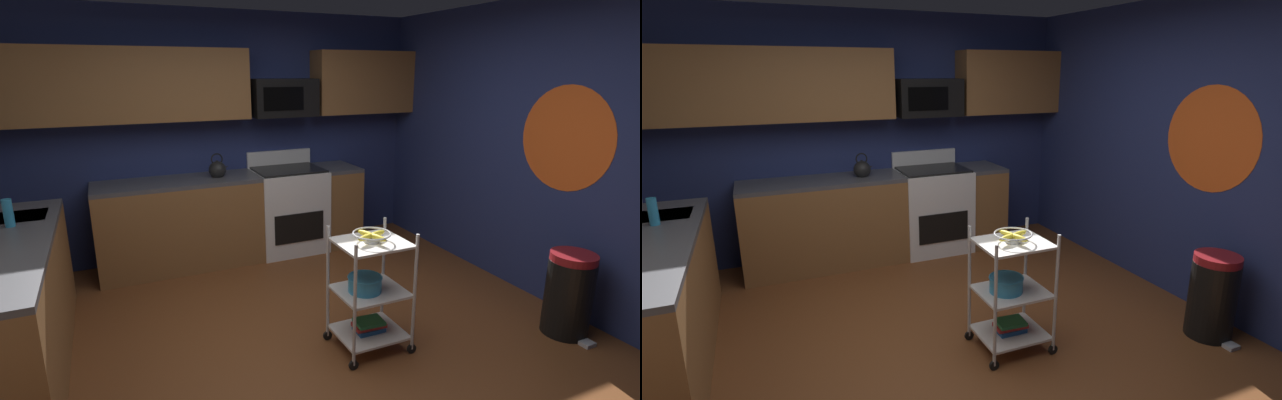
{
  "view_description": "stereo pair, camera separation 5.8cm",
  "coord_description": "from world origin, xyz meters",
  "views": [
    {
      "loc": [
        -1.22,
        -2.72,
        1.99
      ],
      "look_at": [
        0.21,
        0.39,
        1.05
      ],
      "focal_mm": 26.64,
      "sensor_mm": 36.0,
      "label": 1
    },
    {
      "loc": [
        -1.17,
        -2.74,
        1.99
      ],
      "look_at": [
        0.21,
        0.39,
        1.05
      ],
      "focal_mm": 26.64,
      "sensor_mm": 36.0,
      "label": 2
    }
  ],
  "objects": [
    {
      "name": "microwave",
      "position": [
        0.6,
        2.21,
        1.7
      ],
      "size": [
        0.7,
        0.39,
        0.4
      ],
      "color": "black"
    },
    {
      "name": "oven_range",
      "position": [
        0.6,
        2.1,
        0.48
      ],
      "size": [
        0.76,
        0.65,
        1.1
      ],
      "color": "white",
      "rests_on": "ground"
    },
    {
      "name": "upper_cabinets",
      "position": [
        -0.13,
        2.23,
        1.85
      ],
      "size": [
        4.4,
        0.33,
        0.7
      ],
      "color": "brown"
    },
    {
      "name": "wall_right",
      "position": [
        2.23,
        0.0,
        1.3
      ],
      "size": [
        0.06,
        4.8,
        2.6
      ],
      "primitive_type": "cube",
      "color": "navy",
      "rests_on": "ground"
    },
    {
      "name": "floor",
      "position": [
        0.0,
        0.0,
        -0.02
      ],
      "size": [
        4.4,
        4.8,
        0.04
      ],
      "primitive_type": "cube",
      "color": "brown",
      "rests_on": "ground"
    },
    {
      "name": "wall_flower_decal",
      "position": [
        2.2,
        -0.05,
        1.45
      ],
      "size": [
        0.0,
        0.86,
        0.86
      ],
      "primitive_type": "cylinder",
      "rotation": [
        0.0,
        1.57,
        0.0
      ],
      "color": "#E5591E"
    },
    {
      "name": "dish_soap_bottle",
      "position": [
        -1.88,
        1.09,
        1.02
      ],
      "size": [
        0.06,
        0.06,
        0.2
      ],
      "primitive_type": "cylinder",
      "color": "#2D8CBF",
      "rests_on": "counter_run"
    },
    {
      "name": "book_stack",
      "position": [
        0.41,
        -0.03,
        0.17
      ],
      "size": [
        0.24,
        0.17,
        0.09
      ],
      "color": "#1E4C8C",
      "rests_on": "rolling_cart"
    },
    {
      "name": "mixing_bowl_large",
      "position": [
        0.37,
        -0.03,
        0.52
      ],
      "size": [
        0.25,
        0.25,
        0.11
      ],
      "color": "#338CBF",
      "rests_on": "rolling_cart"
    },
    {
      "name": "fruit_bowl",
      "position": [
        0.41,
        -0.03,
        0.88
      ],
      "size": [
        0.27,
        0.27,
        0.07
      ],
      "color": "silver",
      "rests_on": "rolling_cart"
    },
    {
      "name": "rolling_cart",
      "position": [
        0.41,
        -0.03,
        0.45
      ],
      "size": [
        0.55,
        0.44,
        0.91
      ],
      "color": "silver",
      "rests_on": "ground"
    },
    {
      "name": "kettle",
      "position": [
        -0.18,
        2.1,
        1.0
      ],
      "size": [
        0.21,
        0.18,
        0.26
      ],
      "color": "black",
      "rests_on": "counter_run"
    },
    {
      "name": "counter_run",
      "position": [
        -0.83,
        1.51,
        0.46
      ],
      "size": [
        3.6,
        2.74,
        0.92
      ],
      "color": "brown",
      "rests_on": "ground"
    },
    {
      "name": "wall_back",
      "position": [
        0.0,
        2.43,
        1.3
      ],
      "size": [
        4.52,
        0.06,
        2.6
      ],
      "primitive_type": "cube",
      "color": "navy",
      "rests_on": "ground"
    },
    {
      "name": "trash_can",
      "position": [
        1.9,
        -0.5,
        0.33
      ],
      "size": [
        0.34,
        0.42,
        0.66
      ],
      "color": "black",
      "rests_on": "ground"
    }
  ]
}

